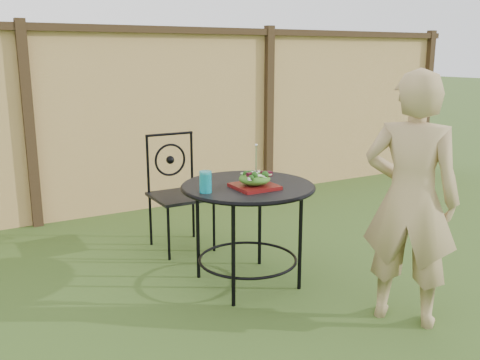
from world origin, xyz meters
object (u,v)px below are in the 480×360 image
(salad_plate, at_px, (255,186))
(diner, at_px, (411,200))
(patio_chair, at_px, (178,189))
(patio_table, at_px, (248,204))

(salad_plate, bearing_deg, diner, -54.96)
(patio_chair, height_order, salad_plate, patio_chair)
(patio_table, bearing_deg, patio_chair, 97.05)
(patio_table, bearing_deg, diner, -58.74)
(diner, distance_m, salad_plate, 1.00)
(diner, xyz_separation_m, salad_plate, (-0.57, 0.82, -0.02))
(patio_table, distance_m, diner, 1.10)
(diner, bearing_deg, patio_table, -3.76)
(diner, height_order, salad_plate, diner)
(patio_table, height_order, diner, diner)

